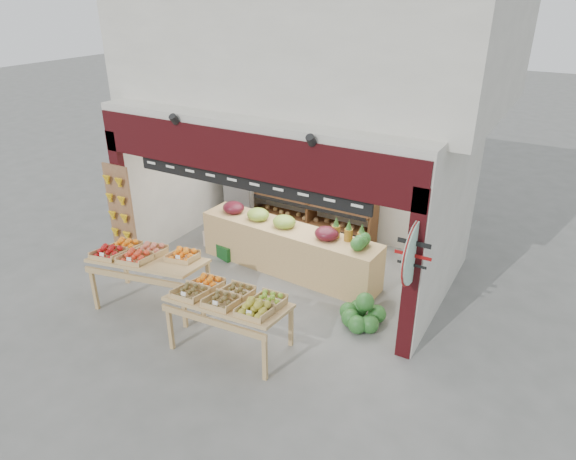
# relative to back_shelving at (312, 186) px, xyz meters

# --- Properties ---
(ground) EXTENTS (60.00, 60.00, 0.00)m
(ground) POSITION_rel_back_shelving_xyz_m (0.32, -1.87, -1.12)
(ground) COLOR #61625D
(ground) RESTS_ON ground
(shop_structure) EXTENTS (6.36, 5.12, 5.40)m
(shop_structure) POSITION_rel_back_shelving_xyz_m (0.32, -0.26, 2.80)
(shop_structure) COLOR silver
(shop_structure) RESTS_ON ground
(banana_board) EXTENTS (0.60, 0.15, 1.80)m
(banana_board) POSITION_rel_back_shelving_xyz_m (-2.41, -3.05, -0.00)
(banana_board) COLOR olive
(banana_board) RESTS_ON ground
(gift_sign) EXTENTS (0.04, 0.93, 0.92)m
(gift_sign) POSITION_rel_back_shelving_xyz_m (3.07, -3.02, 0.63)
(gift_sign) COLOR #C2F4D5
(gift_sign) RESTS_ON ground
(back_shelving) EXTENTS (2.87, 0.47, 1.78)m
(back_shelving) POSITION_rel_back_shelving_xyz_m (0.00, 0.00, 0.00)
(back_shelving) COLOR brown
(back_shelving) RESTS_ON ground
(refrigerator) EXTENTS (0.84, 0.84, 1.87)m
(refrigerator) POSITION_rel_back_shelving_xyz_m (-1.67, -0.04, -0.18)
(refrigerator) COLOR #AFB0B6
(refrigerator) RESTS_ON ground
(cardboard_stack) EXTENTS (1.05, 0.75, 0.63)m
(cardboard_stack) POSITION_rel_back_shelving_xyz_m (-1.20, -1.57, -0.88)
(cardboard_stack) COLOR beige
(cardboard_stack) RESTS_ON ground
(mid_counter) EXTENTS (3.63, 0.93, 1.12)m
(mid_counter) POSITION_rel_back_shelving_xyz_m (0.36, -1.62, -0.63)
(mid_counter) COLOR tan
(mid_counter) RESTS_ON ground
(display_table_left) EXTENTS (1.94, 1.34, 1.11)m
(display_table_left) POSITION_rel_back_shelving_xyz_m (-1.19, -3.73, -0.24)
(display_table_left) COLOR tan
(display_table_left) RESTS_ON ground
(display_table_right) EXTENTS (1.76, 1.07, 1.07)m
(display_table_right) POSITION_rel_back_shelving_xyz_m (0.77, -4.03, -0.27)
(display_table_right) COLOR tan
(display_table_right) RESTS_ON ground
(watermelon_pile) EXTENTS (0.73, 0.73, 0.57)m
(watermelon_pile) POSITION_rel_back_shelving_xyz_m (2.23, -2.54, -0.93)
(watermelon_pile) COLOR #1D4E1A
(watermelon_pile) RESTS_ON ground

